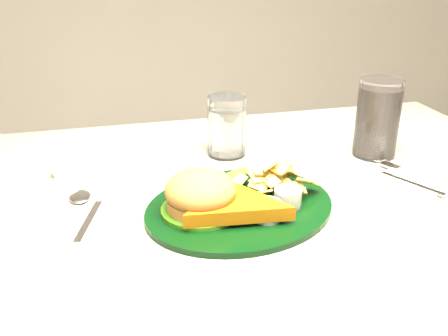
% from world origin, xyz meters
% --- Properties ---
extents(dinner_plate, '(0.36, 0.33, 0.07)m').
position_xyz_m(dinner_plate, '(0.01, -0.04, 0.78)').
color(dinner_plate, black).
rests_on(dinner_plate, table).
extents(water_glass, '(0.09, 0.09, 0.11)m').
position_xyz_m(water_glass, '(0.04, 0.18, 0.81)').
color(water_glass, silver).
rests_on(water_glass, table).
extents(cola_glass, '(0.10, 0.10, 0.15)m').
position_xyz_m(cola_glass, '(0.31, 0.11, 0.82)').
color(cola_glass, black).
rests_on(cola_glass, table).
extents(fork_napkin, '(0.17, 0.18, 0.01)m').
position_xyz_m(fork_napkin, '(0.30, -0.02, 0.76)').
color(fork_napkin, white).
rests_on(fork_napkin, table).
extents(spoon, '(0.08, 0.16, 0.01)m').
position_xyz_m(spoon, '(-0.22, -0.02, 0.76)').
color(spoon, silver).
rests_on(spoon, table).
extents(ramekin, '(0.05, 0.05, 0.02)m').
position_xyz_m(ramekin, '(-0.26, 0.15, 0.76)').
color(ramekin, white).
rests_on(ramekin, table).
extents(wrapped_straw, '(0.19, 0.16, 0.01)m').
position_xyz_m(wrapped_straw, '(0.02, 0.10, 0.75)').
color(wrapped_straw, white).
rests_on(wrapped_straw, table).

